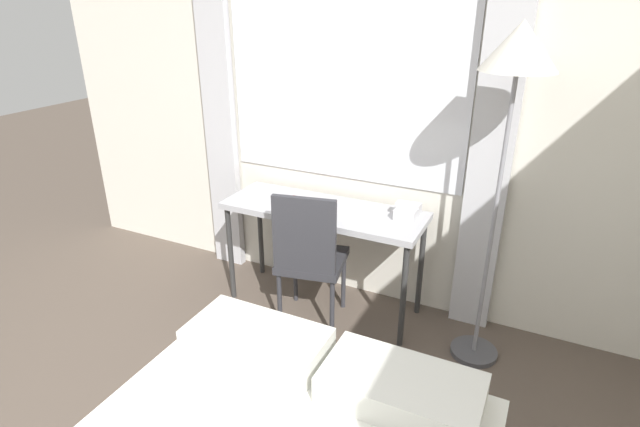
{
  "coord_description": "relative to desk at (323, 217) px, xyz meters",
  "views": [
    {
      "loc": [
        0.98,
        -0.07,
        1.98
      ],
      "look_at": [
        -0.11,
        2.18,
        0.88
      ],
      "focal_mm": 28.0,
      "sensor_mm": 36.0,
      "label": 1
    }
  ],
  "objects": [
    {
      "name": "wall_back_with_window",
      "position": [
        0.24,
        0.31,
        0.69
      ],
      "size": [
        5.21,
        0.13,
        2.7
      ],
      "color": "silver",
      "rests_on": "ground_plane"
    },
    {
      "name": "desk",
      "position": [
        0.0,
        0.0,
        0.0
      ],
      "size": [
        1.31,
        0.46,
        0.73
      ],
      "color": "#B2B2B7",
      "rests_on": "ground_plane"
    },
    {
      "name": "desk_chair",
      "position": [
        0.02,
        -0.24,
        -0.14
      ],
      "size": [
        0.47,
        0.47,
        0.93
      ],
      "rotation": [
        0.0,
        0.0,
        0.2
      ],
      "color": "#333338",
      "rests_on": "ground_plane"
    },
    {
      "name": "standing_lamp",
      "position": [
        1.04,
        -0.08,
        0.96
      ],
      "size": [
        0.36,
        0.36,
        1.88
      ],
      "color": "#4C4C51",
      "rests_on": "ground_plane"
    },
    {
      "name": "telephone",
      "position": [
        0.53,
        0.09,
        0.11
      ],
      "size": [
        0.15,
        0.18,
        0.09
      ],
      "color": "silver",
      "rests_on": "desk"
    },
    {
      "name": "book",
      "position": [
        -0.13,
        -0.03,
        0.08
      ],
      "size": [
        0.27,
        0.18,
        0.02
      ],
      "rotation": [
        0.0,
        0.0,
        -0.08
      ],
      "color": "maroon",
      "rests_on": "desk"
    }
  ]
}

